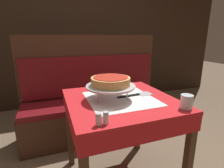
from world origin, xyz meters
The scene contains 12 objects.
dining_table_front centered at (0.00, 0.00, 0.67)m, with size 0.80×0.80×0.76m.
dining_table_rear centered at (0.18, 1.57, 0.66)m, with size 0.64×0.64×0.77m.
booth_bench centered at (0.02, 0.86, 0.35)m, with size 1.75×0.50×1.24m.
back_wall_panel centered at (0.00, 2.04, 1.20)m, with size 6.00×0.04×2.40m, color black.
pizza_pan_stand centered at (-0.08, 0.01, 0.86)m, with size 0.36×0.36×0.11m.
deep_dish_pizza centered at (-0.08, 0.01, 0.90)m, with size 0.29×0.29×0.06m.
pizza_server centered at (0.14, 0.02, 0.77)m, with size 0.30×0.10×0.01m.
water_glass_near centered at (0.33, -0.32, 0.81)m, with size 0.08×0.08×0.09m.
salt_shaker centered at (-0.27, -0.34, 0.80)m, with size 0.03×0.03×0.07m.
pepper_shaker centered at (-0.23, -0.34, 0.80)m, with size 0.03×0.03×0.07m.
napkin_holder centered at (0.04, 0.35, 0.81)m, with size 0.10×0.05×0.09m.
condiment_caddy centered at (0.17, 1.53, 0.81)m, with size 0.14×0.14×0.16m.
Camera 1 is at (-0.49, -1.15, 1.22)m, focal length 28.00 mm.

